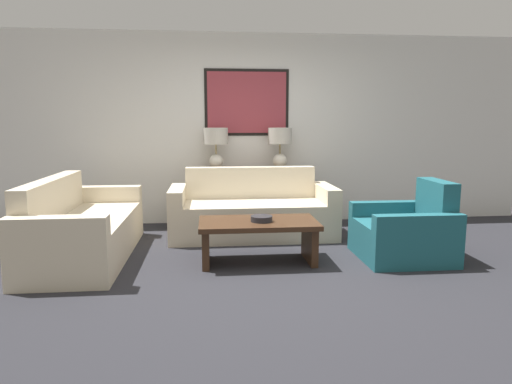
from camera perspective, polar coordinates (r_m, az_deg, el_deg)
ground_plane at (r=4.47m, az=1.26°, el=-9.93°), size 20.00×20.00×0.00m
back_wall at (r=6.54m, az=-1.18°, el=7.87°), size 8.18×0.12×2.65m
console_table at (r=6.37m, az=-0.97°, el=-0.68°), size 1.40×0.36×0.78m
table_lamp_left at (r=6.27m, az=-5.04°, el=6.18°), size 0.33×0.33×0.58m
table_lamp_right at (r=6.34m, az=3.01°, el=6.23°), size 0.33×0.33×0.58m
couch_by_back_wall at (r=5.76m, az=-0.44°, el=-2.62°), size 2.04×0.87×0.85m
couch_by_side at (r=5.18m, az=-20.87°, el=-4.51°), size 0.87×2.04×0.85m
coffee_table at (r=4.68m, az=0.29°, el=-4.99°), size 1.20×0.65×0.44m
decorative_bowl at (r=4.61m, az=0.69°, el=-3.35°), size 0.22×0.22×0.06m
armchair_near_back_wall at (r=5.08m, az=18.24°, el=-4.89°), size 0.90×0.88×0.83m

